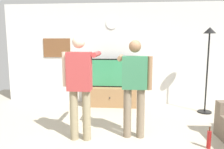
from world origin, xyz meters
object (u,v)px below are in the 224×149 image
(person_standing_nearer_lamp, at_px, (80,82))
(floor_lamp, at_px, (208,52))
(television, at_px, (111,73))
(person_standing_nearer_couch, at_px, (134,83))
(wall_clock, at_px, (112,23))
(framed_picture, at_px, (57,48))
(beverage_bottle, at_px, (209,139))
(tv_stand, at_px, (111,96))

(person_standing_nearer_lamp, bearing_deg, floor_lamp, 32.84)
(television, relative_size, person_standing_nearer_couch, 0.72)
(person_standing_nearer_couch, bearing_deg, wall_clock, 105.33)
(framed_picture, distance_m, person_standing_nearer_lamp, 2.71)
(wall_clock, distance_m, person_standing_nearer_couch, 2.56)
(floor_lamp, bearing_deg, beverage_bottle, -105.64)
(framed_picture, bearing_deg, floor_lamp, -9.95)
(person_standing_nearer_lamp, relative_size, beverage_bottle, 4.95)
(tv_stand, xyz_separation_m, floor_lamp, (2.31, -0.38, 1.19))
(television, distance_m, person_standing_nearer_couch, 2.03)
(person_standing_nearer_lamp, bearing_deg, beverage_bottle, -4.23)
(television, height_order, beverage_bottle, television)
(tv_stand, relative_size, framed_picture, 1.81)
(floor_lamp, bearing_deg, wall_clock, 163.88)
(person_standing_nearer_lamp, distance_m, beverage_bottle, 2.29)
(television, relative_size, wall_clock, 4.28)
(wall_clock, height_order, person_standing_nearer_couch, wall_clock)
(framed_picture, height_order, person_standing_nearer_couch, framed_picture)
(floor_lamp, height_order, person_standing_nearer_lamp, floor_lamp)
(framed_picture, bearing_deg, wall_clock, -0.19)
(television, bearing_deg, person_standing_nearer_couch, -72.85)
(wall_clock, height_order, beverage_bottle, wall_clock)
(television, xyz_separation_m, person_standing_nearer_couch, (0.60, -1.94, 0.11))
(beverage_bottle, bearing_deg, television, 128.14)
(television, height_order, person_standing_nearer_lamp, person_standing_nearer_lamp)
(person_standing_nearer_lamp, bearing_deg, person_standing_nearer_couch, 11.42)
(tv_stand, xyz_separation_m, framed_picture, (-1.52, 0.30, 1.27))
(wall_clock, bearing_deg, floor_lamp, -16.12)
(tv_stand, distance_m, person_standing_nearer_couch, 2.11)
(wall_clock, bearing_deg, television, -90.00)
(floor_lamp, bearing_deg, framed_picture, 170.05)
(floor_lamp, height_order, beverage_bottle, floor_lamp)
(person_standing_nearer_lamp, xyz_separation_m, beverage_bottle, (2.11, -0.16, -0.87))
(beverage_bottle, bearing_deg, tv_stand, 128.72)
(floor_lamp, xyz_separation_m, person_standing_nearer_lamp, (-2.63, -1.70, -0.42))
(tv_stand, distance_m, floor_lamp, 2.63)
(person_standing_nearer_couch, bearing_deg, television, 107.15)
(television, height_order, floor_lamp, floor_lamp)
(framed_picture, xyz_separation_m, person_standing_nearer_couch, (2.12, -2.19, -0.54))
(wall_clock, distance_m, floor_lamp, 2.51)
(tv_stand, distance_m, television, 0.62)
(framed_picture, relative_size, beverage_bottle, 2.08)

